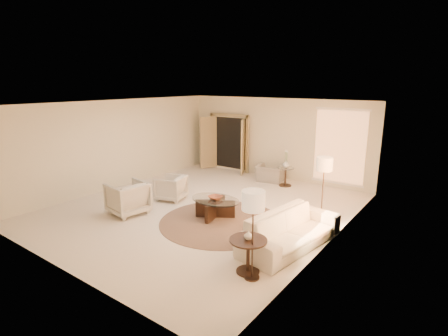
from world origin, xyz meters
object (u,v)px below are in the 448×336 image
Objects in this scene: armchair_left at (171,187)px; end_vase at (248,235)px; side_vase at (286,164)px; end_table at (248,250)px; armchair_right at (128,196)px; coffee_table at (215,206)px; sofa at (291,230)px; side_table at (286,175)px; bowl at (215,198)px; floor_lamp_near at (324,167)px; accent_chair at (270,170)px; floor_lamp_far at (253,205)px.

end_vase is at bearing 45.62° from armchair_left.
end_table is at bearing -70.34° from side_vase.
armchair_right reaches higher than coffee_table.
end_table is (-0.16, -1.39, 0.08)m from sofa.
armchair_left is 1.15× the size of end_table.
side_table is 5.62m from end_vase.
armchair_left reaches higher than side_table.
side_vase is (0.18, 3.55, 0.21)m from bowl.
armchair_left is at bearing 169.86° from bowl.
sofa is 3.65× the size of end_table.
floor_lamp_near reaches higher than bowl.
side_table is 3.80× the size of end_vase.
side_vase reaches higher than armchair_left.
bowl is (2.00, 1.11, 0.07)m from armchair_right.
sofa is at bearing -8.73° from coffee_table.
bowl is at bearing -148.13° from floor_lamp_near.
armchair_left is 1.92m from bowl.
sofa is 4.30m from armchair_right.
armchair_left is at bearing 152.37° from end_table.
accent_chair is 6.30m from floor_lamp_far.
floor_lamp_far reaches higher than end_table.
end_vase is (-0.16, -3.12, -0.65)m from floor_lamp_near.
accent_chair is at bearing 171.80° from armchair_right.
armchair_left is 1.92m from coffee_table.
side_vase is (0.18, 3.55, 0.43)m from coffee_table.
floor_lamp_far is (2.05, -5.41, 0.98)m from side_table.
end_table is (4.07, -0.62, -0.02)m from armchair_right.
floor_lamp_near is 4.71× the size of bowl.
armchair_left is 1.45m from armchair_right.
side_vase is at bearing 109.66° from end_vase.
accent_chair is 3.77m from coffee_table.
coffee_table is 2.70m from end_table.
side_vase is at bearing 133.44° from floor_lamp_near.
armchair_left is 2.29× the size of bowl.
end_table reaches higher than coffee_table.
armchair_left reaches higher than accent_chair.
end_vase is (4.07, -0.62, 0.25)m from armchair_right.
end_table is 4.14× the size of end_vase.
armchair_right is at bearing 171.27° from end_vase.
side_table is (2.06, 3.21, -0.01)m from armchair_left.
armchair_left is 0.49× the size of floor_lamp_far.
floor_lamp_far reaches higher than sofa.
coffee_table is at bearing 140.21° from floor_lamp_far.
accent_chair is at bearing 97.55° from coffee_table.
end_table reaches higher than bowl.
floor_lamp_far is 4.69× the size of bowl.
coffee_table is 2.57× the size of end_table.
side_table is (-2.05, 3.89, 0.01)m from sofa.
armchair_left is 3.83m from side_vase.
floor_lamp_near is (4.23, 2.49, 0.90)m from armchair_right.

